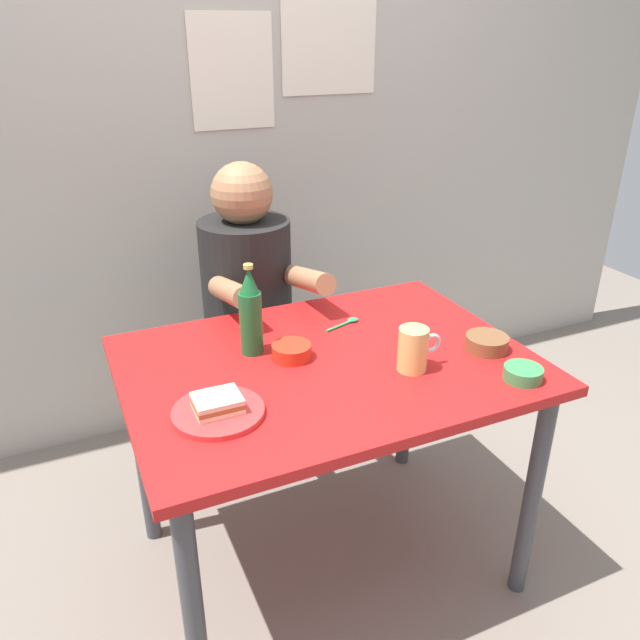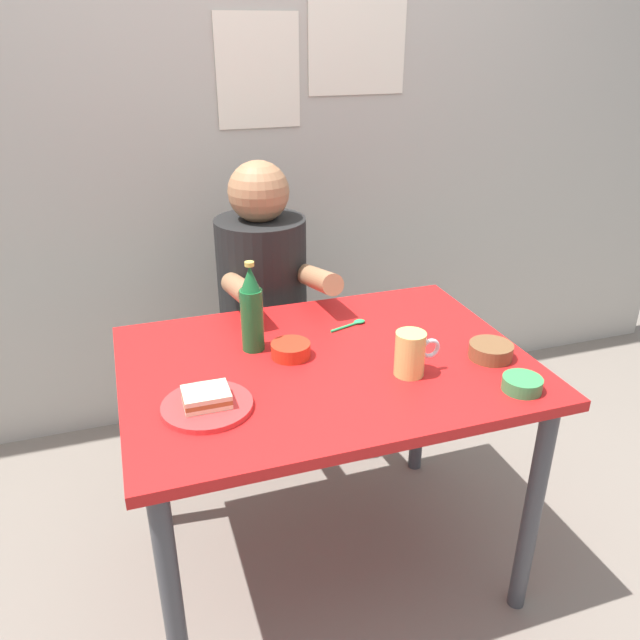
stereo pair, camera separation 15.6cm
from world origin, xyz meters
TOP-DOWN VIEW (x-y plane):
  - ground_plane at (0.00, 0.00)m, footprint 6.00×6.00m
  - wall_back at (0.00, 1.05)m, footprint 4.40×0.09m
  - dining_table at (0.00, 0.00)m, footprint 1.10×0.80m
  - stool at (-0.03, 0.63)m, footprint 0.34×0.34m
  - person_seated at (-0.03, 0.62)m, footprint 0.33×0.56m
  - plate_orange at (-0.35, -0.14)m, footprint 0.22×0.22m
  - sandwich at (-0.35, -0.14)m, footprint 0.11×0.09m
  - beer_mug at (0.19, -0.14)m, footprint 0.13×0.08m
  - beer_bottle at (-0.17, 0.13)m, footprint 0.06×0.06m
  - condiment_bowl_brown at (0.44, -0.13)m, footprint 0.12×0.12m
  - sauce_bowl_chili at (-0.08, 0.05)m, footprint 0.11×0.11m
  - dip_bowl_green at (0.42, -0.30)m, footprint 0.10×0.10m
  - spoon at (0.15, 0.18)m, footprint 0.12×0.05m

SIDE VIEW (x-z plane):
  - ground_plane at x=0.00m, z-range 0.00..0.00m
  - stool at x=-0.03m, z-range 0.12..0.57m
  - dining_table at x=0.00m, z-range 0.28..1.02m
  - spoon at x=0.15m, z-range 0.74..0.75m
  - plate_orange at x=-0.35m, z-range 0.74..0.75m
  - dip_bowl_green at x=0.42m, z-range 0.74..0.78m
  - sauce_bowl_chili at x=-0.08m, z-range 0.74..0.78m
  - condiment_bowl_brown at x=0.44m, z-range 0.74..0.78m
  - person_seated at x=-0.03m, z-range 0.41..1.13m
  - sandwich at x=-0.35m, z-range 0.75..0.79m
  - beer_mug at x=0.19m, z-range 0.74..0.86m
  - beer_bottle at x=-0.17m, z-range 0.73..0.99m
  - wall_back at x=0.00m, z-range 0.00..2.60m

